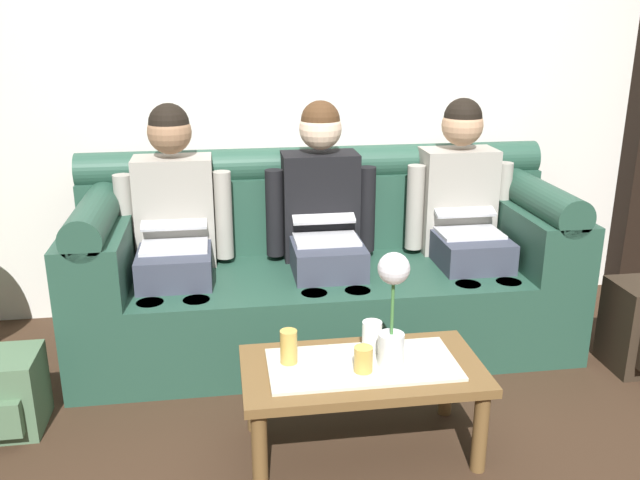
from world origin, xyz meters
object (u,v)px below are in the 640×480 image
at_px(person_right, 463,212).
at_px(cup_near_right, 363,359).
at_px(person_middle, 323,217).
at_px(cup_near_left, 289,347).
at_px(backpack_left, 4,394).
at_px(coffee_table, 362,377).
at_px(flower_vase, 393,303).
at_px(couch, 323,272).
at_px(person_left, 174,224).
at_px(cup_far_center, 372,336).

bearing_deg(person_right, cup_near_right, -125.55).
height_order(person_middle, person_right, same).
bearing_deg(cup_near_left, backpack_left, 165.42).
relative_size(person_middle, coffee_table, 1.35).
relative_size(cup_near_left, cup_near_right, 1.36).
bearing_deg(backpack_left, flower_vase, -13.63).
relative_size(couch, person_left, 1.98).
bearing_deg(coffee_table, backpack_left, 166.30).
distance_m(couch, cup_near_right, 1.03).
relative_size(person_middle, flower_vase, 2.78).
xyz_separation_m(coffee_table, flower_vase, (0.10, -0.02, 0.31)).
distance_m(person_middle, backpack_left, 1.61).
xyz_separation_m(cup_far_center, backpack_left, (-1.45, 0.24, -0.27)).
height_order(person_right, coffee_table, person_right).
bearing_deg(flower_vase, person_right, 57.90).
height_order(person_middle, flower_vase, person_middle).
bearing_deg(couch, coffee_table, -90.00).
height_order(cup_near_right, cup_far_center, cup_far_center).
distance_m(cup_near_left, cup_far_center, 0.33).
bearing_deg(person_middle, couch, 90.00).
bearing_deg(cup_far_center, couch, 93.79).
bearing_deg(coffee_table, couch, 90.00).
xyz_separation_m(person_middle, cup_near_left, (-0.27, -0.92, -0.22)).
relative_size(person_middle, backpack_left, 3.75).
bearing_deg(cup_near_left, cup_far_center, 9.37).
xyz_separation_m(couch, cup_far_center, (0.06, -0.87, 0.06)).
bearing_deg(backpack_left, coffee_table, -13.70).
xyz_separation_m(cup_near_left, cup_near_right, (0.26, -0.11, -0.02)).
relative_size(coffee_table, cup_near_right, 9.51).
bearing_deg(cup_near_left, flower_vase, -10.72).
relative_size(person_left, cup_near_right, 12.83).
bearing_deg(person_right, couch, 179.65).
distance_m(coffee_table, cup_near_right, 0.12).
bearing_deg(flower_vase, cup_near_left, 169.28).
height_order(couch, flower_vase, couch).
bearing_deg(person_left, cup_far_center, -47.98).
xyz_separation_m(person_right, cup_near_left, (-1.00, -0.92, -0.22)).
bearing_deg(couch, cup_near_right, -90.55).
bearing_deg(coffee_table, cup_far_center, 60.54).
distance_m(person_middle, cup_far_center, 0.90).
distance_m(flower_vase, cup_near_left, 0.42).
xyz_separation_m(person_left, person_middle, (0.73, 0.00, -0.00)).
xyz_separation_m(coffee_table, backpack_left, (-1.40, 0.34, -0.15)).
xyz_separation_m(person_left, coffee_table, (0.73, -0.97, -0.35)).
height_order(cup_near_left, backpack_left, cup_near_left).
xyz_separation_m(couch, cup_near_left, (-0.27, -0.93, 0.07)).
relative_size(couch, cup_far_center, 20.59).
bearing_deg(flower_vase, person_left, 129.75).
height_order(couch, person_right, person_right).
bearing_deg(backpack_left, person_left, 43.20).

